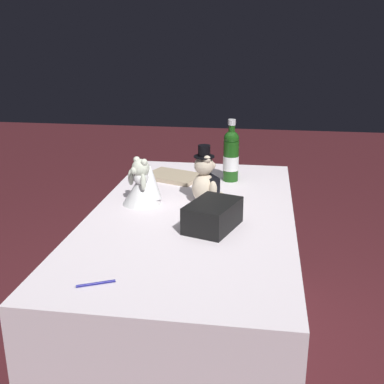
{
  "coord_description": "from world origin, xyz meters",
  "views": [
    {
      "loc": [
        -2.06,
        -0.31,
        1.56
      ],
      "look_at": [
        0.0,
        0.0,
        0.87
      ],
      "focal_mm": 45.55,
      "sensor_mm": 36.0,
      "label": 1
    }
  ],
  "objects_px": {
    "teddy_bear_bride": "(144,184)",
    "signing_pen": "(94,284)",
    "champagne_bottle": "(231,155)",
    "guestbook": "(174,176)",
    "gift_case_black": "(213,215)",
    "teddy_bear_groom": "(206,181)"
  },
  "relations": [
    {
      "from": "teddy_bear_bride",
      "to": "signing_pen",
      "type": "xyz_separation_m",
      "value": [
        -0.81,
        -0.03,
        -0.09
      ]
    },
    {
      "from": "champagne_bottle",
      "to": "signing_pen",
      "type": "bearing_deg",
      "value": 164.08
    },
    {
      "from": "champagne_bottle",
      "to": "gift_case_black",
      "type": "bearing_deg",
      "value": 178.12
    },
    {
      "from": "guestbook",
      "to": "teddy_bear_bride",
      "type": "bearing_deg",
      "value": -167.74
    },
    {
      "from": "gift_case_black",
      "to": "guestbook",
      "type": "bearing_deg",
      "value": 23.29
    },
    {
      "from": "champagne_bottle",
      "to": "signing_pen",
      "type": "xyz_separation_m",
      "value": [
        -1.24,
        0.35,
        -0.14
      ]
    },
    {
      "from": "teddy_bear_bride",
      "to": "gift_case_black",
      "type": "relative_size",
      "value": 0.78
    },
    {
      "from": "teddy_bear_bride",
      "to": "guestbook",
      "type": "xyz_separation_m",
      "value": [
        0.42,
        -0.06,
        -0.08
      ]
    },
    {
      "from": "champagne_bottle",
      "to": "teddy_bear_groom",
      "type": "bearing_deg",
      "value": 165.83
    },
    {
      "from": "signing_pen",
      "to": "gift_case_black",
      "type": "height_order",
      "value": "gift_case_black"
    },
    {
      "from": "champagne_bottle",
      "to": "signing_pen",
      "type": "relative_size",
      "value": 2.73
    },
    {
      "from": "teddy_bear_groom",
      "to": "signing_pen",
      "type": "bearing_deg",
      "value": 163.35
    },
    {
      "from": "teddy_bear_bride",
      "to": "champagne_bottle",
      "type": "relative_size",
      "value": 0.68
    },
    {
      "from": "signing_pen",
      "to": "gift_case_black",
      "type": "relative_size",
      "value": 0.42
    },
    {
      "from": "champagne_bottle",
      "to": "gift_case_black",
      "type": "distance_m",
      "value": 0.7
    },
    {
      "from": "teddy_bear_bride",
      "to": "gift_case_black",
      "type": "xyz_separation_m",
      "value": [
        -0.27,
        -0.36,
        -0.04
      ]
    },
    {
      "from": "champagne_bottle",
      "to": "signing_pen",
      "type": "distance_m",
      "value": 1.3
    },
    {
      "from": "champagne_bottle",
      "to": "guestbook",
      "type": "height_order",
      "value": "champagne_bottle"
    },
    {
      "from": "signing_pen",
      "to": "gift_case_black",
      "type": "bearing_deg",
      "value": -31.41
    },
    {
      "from": "guestbook",
      "to": "champagne_bottle",
      "type": "bearing_deg",
      "value": -67.93
    },
    {
      "from": "teddy_bear_bride",
      "to": "gift_case_black",
      "type": "bearing_deg",
      "value": -126.38
    },
    {
      "from": "teddy_bear_groom",
      "to": "signing_pen",
      "type": "xyz_separation_m",
      "value": [
        -0.87,
        0.26,
        -0.1
      ]
    }
  ]
}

